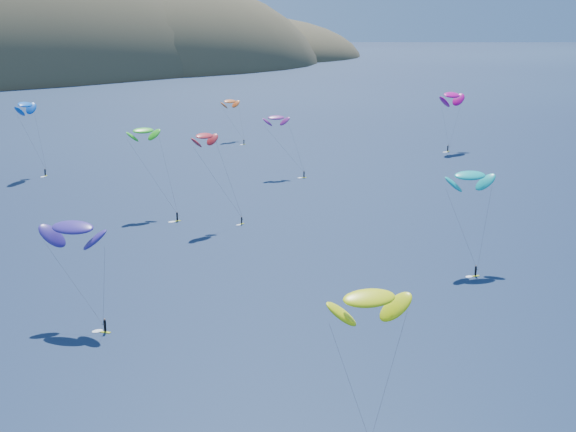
{
  "coord_description": "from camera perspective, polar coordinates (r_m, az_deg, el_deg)",
  "views": [
    {
      "loc": [
        -72.08,
        -31.95,
        44.99
      ],
      "look_at": [
        5.9,
        80.0,
        9.0
      ],
      "focal_mm": 50.0,
      "sensor_mm": 36.0,
      "label": 1
    }
  ],
  "objects": [
    {
      "name": "kitesurfer_8",
      "position": [
        261.75,
        11.58,
        8.42
      ],
      "size": [
        12.68,
        7.82,
        20.69
      ],
      "rotation": [
        0.0,
        0.0,
        0.21
      ],
      "color": "#C2D017",
      "rests_on": "ground"
    },
    {
      "name": "kitesurfer_9",
      "position": [
        167.35,
        -5.96,
        5.67
      ],
      "size": [
        10.39,
        7.83,
        20.78
      ],
      "rotation": [
        0.0,
        0.0,
        0.33
      ],
      "color": "#C2D017",
      "rests_on": "ground"
    },
    {
      "name": "kitesurfer_5",
      "position": [
        143.96,
        12.82,
        2.81
      ],
      "size": [
        9.95,
        9.97,
        18.63
      ],
      "rotation": [
        0.0,
        0.0,
        -0.31
      ],
      "color": "#C2D017",
      "rests_on": "ground"
    },
    {
      "name": "kitesurfer_2",
      "position": [
        88.8,
        5.8,
        -5.85
      ],
      "size": [
        11.29,
        10.35,
        16.49
      ],
      "rotation": [
        0.0,
        0.0,
        -0.27
      ],
      "color": "#C2D017",
      "rests_on": "ground"
    },
    {
      "name": "kitesurfer_4",
      "position": [
        228.93,
        -18.19,
        7.53
      ],
      "size": [
        9.57,
        10.72,
        21.63
      ],
      "rotation": [
        0.0,
        0.0,
        0.8
      ],
      "color": "#C2D017",
      "rests_on": "ground"
    },
    {
      "name": "kitesurfer_10",
      "position": [
        119.58,
        -15.07,
        -0.8
      ],
      "size": [
        9.98,
        13.72,
        16.79
      ],
      "rotation": [
        0.0,
        0.0,
        -0.91
      ],
      "color": "#C2D017",
      "rests_on": "ground"
    },
    {
      "name": "kitesurfer_3",
      "position": [
        179.8,
        -10.25,
        5.97
      ],
      "size": [
        7.54,
        13.83,
        20.37
      ],
      "rotation": [
        0.0,
        0.0,
        -0.01
      ],
      "color": "#C2D017",
      "rests_on": "ground"
    },
    {
      "name": "kitesurfer_11",
      "position": [
        277.36,
        -4.15,
        8.13
      ],
      "size": [
        8.13,
        14.5,
        15.24
      ],
      "rotation": [
        0.0,
        0.0,
        0.17
      ],
      "color": "#C2D017",
      "rests_on": "ground"
    },
    {
      "name": "kitesurfer_6",
      "position": [
        217.42,
        -0.84,
        6.99
      ],
      "size": [
        8.24,
        10.86,
        17.61
      ],
      "rotation": [
        0.0,
        0.0,
        -0.25
      ],
      "color": "#C2D017",
      "rests_on": "ground"
    }
  ]
}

